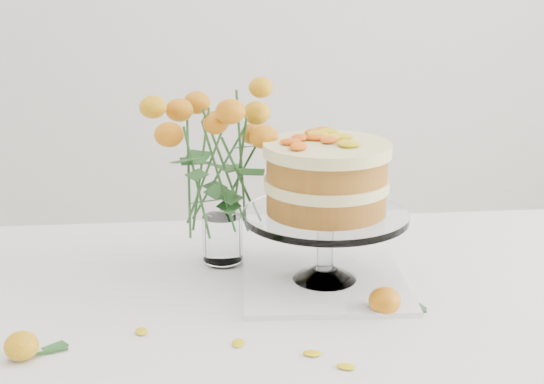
# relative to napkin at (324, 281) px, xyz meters

# --- Properties ---
(table) EXTENTS (1.43, 0.93, 0.76)m
(table) POSITION_rel_napkin_xyz_m (-0.04, -0.10, -0.09)
(table) COLOR tan
(table) RESTS_ON ground
(napkin) EXTENTS (0.29, 0.29, 0.01)m
(napkin) POSITION_rel_napkin_xyz_m (0.00, 0.00, 0.00)
(napkin) COLOR white
(napkin) RESTS_ON table
(cake_stand) EXTENTS (0.28, 0.28, 0.25)m
(cake_stand) POSITION_rel_napkin_xyz_m (0.00, 0.00, 0.17)
(cake_stand) COLOR white
(cake_stand) RESTS_ON napkin
(rose_vase) EXTENTS (0.30, 0.30, 0.36)m
(rose_vase) POSITION_rel_napkin_xyz_m (-0.17, 0.11, 0.21)
(rose_vase) COLOR white
(rose_vase) RESTS_ON table
(loose_rose_near) EXTENTS (0.08, 0.05, 0.04)m
(loose_rose_near) POSITION_rel_napkin_xyz_m (-0.45, -0.21, 0.02)
(loose_rose_near) COLOR gold
(loose_rose_near) RESTS_ON table
(loose_rose_far) EXTENTS (0.09, 0.05, 0.04)m
(loose_rose_far) POSITION_rel_napkin_xyz_m (0.07, -0.12, 0.02)
(loose_rose_far) COLOR #C95D09
(loose_rose_far) RESTS_ON table
(stray_petal_a) EXTENTS (0.03, 0.02, 0.00)m
(stray_petal_a) POSITION_rel_napkin_xyz_m (-0.16, -0.20, -0.00)
(stray_petal_a) COLOR yellow
(stray_petal_a) RESTS_ON table
(stray_petal_b) EXTENTS (0.03, 0.02, 0.00)m
(stray_petal_b) POSITION_rel_napkin_xyz_m (-0.06, -0.24, -0.00)
(stray_petal_b) COLOR yellow
(stray_petal_b) RESTS_ON table
(stray_petal_c) EXTENTS (0.03, 0.02, 0.00)m
(stray_petal_c) POSITION_rel_napkin_xyz_m (-0.02, -0.28, -0.00)
(stray_petal_c) COLOR yellow
(stray_petal_c) RESTS_ON table
(stray_petal_d) EXTENTS (0.03, 0.02, 0.00)m
(stray_petal_d) POSITION_rel_napkin_xyz_m (-0.30, -0.15, -0.00)
(stray_petal_d) COLOR yellow
(stray_petal_d) RESTS_ON table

